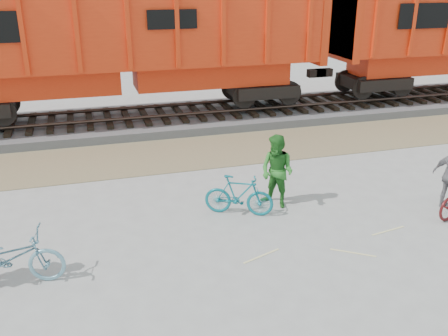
{
  "coord_description": "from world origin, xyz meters",
  "views": [
    {
      "loc": [
        -4.11,
        -8.78,
        5.23
      ],
      "look_at": [
        -1.1,
        1.5,
        1.02
      ],
      "focal_mm": 40.0,
      "sensor_mm": 36.0,
      "label": 1
    }
  ],
  "objects_px": {
    "hopper_car_center": "(124,42)",
    "bicycle_blue": "(9,257)",
    "person_man": "(277,171)",
    "bicycle_teal": "(239,195)"
  },
  "relations": [
    {
      "from": "hopper_car_center",
      "to": "bicycle_blue",
      "type": "distance_m",
      "value": 10.18
    },
    {
      "from": "hopper_car_center",
      "to": "person_man",
      "type": "bearing_deg",
      "value": -71.31
    },
    {
      "from": "bicycle_blue",
      "to": "person_man",
      "type": "distance_m",
      "value": 6.0
    },
    {
      "from": "hopper_car_center",
      "to": "bicycle_teal",
      "type": "distance_m",
      "value": 8.47
    },
    {
      "from": "hopper_car_center",
      "to": "bicycle_teal",
      "type": "height_order",
      "value": "hopper_car_center"
    },
    {
      "from": "hopper_car_center",
      "to": "person_man",
      "type": "xyz_separation_m",
      "value": [
        2.61,
        -7.72,
        -2.13
      ]
    },
    {
      "from": "bicycle_blue",
      "to": "bicycle_teal",
      "type": "distance_m",
      "value": 4.97
    },
    {
      "from": "person_man",
      "to": "bicycle_blue",
      "type": "bearing_deg",
      "value": -108.42
    },
    {
      "from": "bicycle_teal",
      "to": "person_man",
      "type": "distance_m",
      "value": 1.09
    },
    {
      "from": "hopper_car_center",
      "to": "bicycle_teal",
      "type": "bearing_deg",
      "value": -78.5
    }
  ]
}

